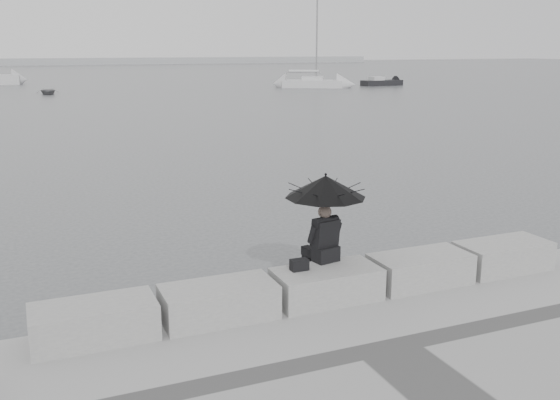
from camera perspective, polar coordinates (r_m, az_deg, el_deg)
name	(u,v)px	position (r m, az deg, el deg)	size (l,w,h in m)	color
ground	(313,319)	(10.19, 3.01, -10.80)	(360.00, 360.00, 0.00)	#444649
stone_block_far_left	(94,322)	(8.63, -16.64, -10.66)	(1.60, 0.80, 0.50)	gray
stone_block_left	(219,302)	(8.93, -5.63, -9.27)	(1.60, 0.80, 0.50)	gray
stone_block_centre	(326,285)	(9.53, 4.26, -7.73)	(1.60, 0.80, 0.50)	gray
stone_block_right	(420,269)	(10.37, 12.70, -6.21)	(1.60, 0.80, 0.50)	gray
stone_block_far_right	(503,256)	(11.41, 19.70, -4.85)	(1.60, 0.80, 0.50)	gray
seated_person	(326,197)	(9.52, 4.19, 0.30)	(1.25, 1.25, 1.39)	black
bag	(299,265)	(9.34, 1.78, -5.94)	(0.27, 0.15, 0.17)	black
sailboat_right	(312,82)	(68.22, 2.99, 10.69)	(6.73, 5.24, 12.90)	#BCBCBE
small_motorboat	(382,83)	(72.81, 9.29, 10.55)	(4.96, 1.96, 1.10)	black
dinghy	(48,91)	(62.39, -20.47, 9.29)	(2.95, 1.25, 0.50)	slate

